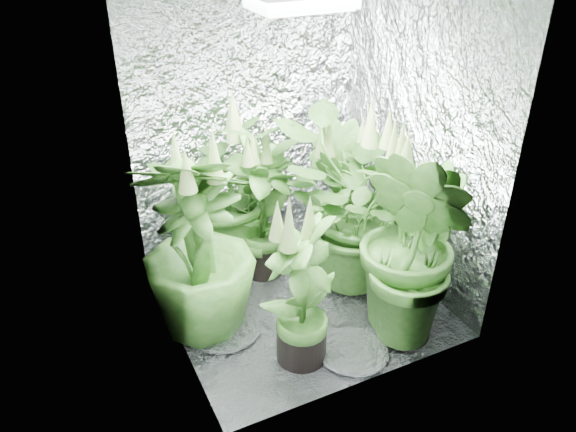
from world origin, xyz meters
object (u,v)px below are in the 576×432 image
(plant_b, at_px, (261,209))
(plant_a, at_px, (225,186))
(plant_c, at_px, (341,196))
(plant_f, at_px, (302,292))
(grow_lamp, at_px, (301,0))
(plant_e, at_px, (361,206))
(plant_d, at_px, (198,246))
(circulation_fan, at_px, (333,216))
(plant_g, at_px, (414,246))

(plant_b, bearing_deg, plant_a, 118.39)
(plant_c, bearing_deg, plant_f, -131.20)
(grow_lamp, bearing_deg, plant_e, -1.09)
(plant_c, relative_size, plant_f, 1.04)
(plant_c, bearing_deg, grow_lamp, -145.65)
(grow_lamp, height_order, plant_e, grow_lamp)
(plant_a, distance_m, plant_c, 0.80)
(plant_d, xyz_separation_m, plant_e, (1.07, 0.00, 0.00))
(grow_lamp, distance_m, circulation_fan, 1.89)
(plant_a, height_order, plant_e, plant_e)
(plant_a, xyz_separation_m, plant_d, (-0.40, -0.65, 0.01))
(plant_g, bearing_deg, grow_lamp, 126.03)
(plant_a, xyz_separation_m, plant_b, (0.15, -0.27, -0.07))
(plant_e, xyz_separation_m, circulation_fan, (0.17, 0.62, -0.44))
(plant_c, bearing_deg, plant_b, 177.16)
(plant_a, distance_m, plant_e, 0.93)
(plant_b, relative_size, plant_e, 0.86)
(plant_d, height_order, plant_f, plant_d)
(plant_a, bearing_deg, plant_g, -61.84)
(plant_g, xyz_separation_m, circulation_fan, (0.19, 1.18, -0.46))
(plant_g, bearing_deg, plant_e, 88.25)
(plant_f, bearing_deg, plant_g, -7.50)
(plant_b, bearing_deg, plant_c, -2.84)
(plant_d, bearing_deg, plant_a, 58.49)
(plant_a, relative_size, plant_f, 1.19)
(circulation_fan, bearing_deg, grow_lamp, -149.87)
(plant_b, bearing_deg, plant_g, -61.91)
(plant_d, relative_size, plant_f, 1.24)
(plant_d, distance_m, plant_g, 1.19)
(plant_a, height_order, plant_f, plant_a)
(plant_b, distance_m, plant_f, 0.87)
(plant_c, xyz_separation_m, plant_d, (-1.13, -0.35, 0.11))
(grow_lamp, xyz_separation_m, plant_b, (-0.09, 0.37, -1.33))
(plant_c, xyz_separation_m, plant_e, (-0.07, -0.35, 0.11))
(plant_d, distance_m, plant_f, 0.64)
(plant_b, relative_size, plant_d, 0.86)
(plant_c, bearing_deg, circulation_fan, 68.59)
(plant_f, bearing_deg, plant_d, 130.80)
(plant_c, bearing_deg, plant_d, -162.64)
(plant_d, bearing_deg, plant_c, 17.36)
(plant_c, height_order, circulation_fan, plant_c)
(plant_a, height_order, circulation_fan, plant_a)
(circulation_fan, bearing_deg, plant_g, -114.35)
(plant_a, height_order, plant_b, plant_a)
(plant_d, relative_size, plant_g, 0.95)
(plant_d, height_order, plant_g, plant_g)
(plant_a, relative_size, circulation_fan, 3.44)
(grow_lamp, height_order, plant_a, grow_lamp)
(grow_lamp, xyz_separation_m, plant_c, (0.50, 0.34, -1.35))
(plant_e, bearing_deg, grow_lamp, 178.91)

